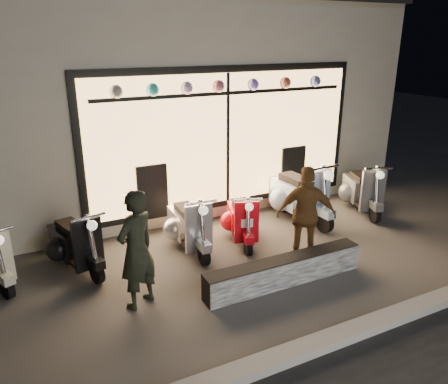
# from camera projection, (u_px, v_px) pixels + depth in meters

# --- Properties ---
(ground) EXTENTS (40.00, 40.00, 0.00)m
(ground) POSITION_uv_depth(u_px,v_px,m) (238.00, 269.00, 6.66)
(ground) COLOR #383533
(ground) RESTS_ON ground
(kerb) EXTENTS (40.00, 0.25, 0.12)m
(kerb) POSITION_uv_depth(u_px,v_px,m) (321.00, 343.00, 4.96)
(kerb) COLOR slate
(kerb) RESTS_ON ground
(shop_building) EXTENTS (10.20, 6.23, 4.20)m
(shop_building) POSITION_uv_depth(u_px,v_px,m) (138.00, 94.00, 10.16)
(shop_building) COLOR beige
(shop_building) RESTS_ON ground
(graffiti_barrier) EXTENTS (2.47, 0.28, 0.40)m
(graffiti_barrier) POSITION_uv_depth(u_px,v_px,m) (284.00, 271.00, 6.22)
(graffiti_barrier) COLOR black
(graffiti_barrier) RESTS_ON ground
(scooter_silver) EXTENTS (0.46, 1.37, 0.98)m
(scooter_silver) POSITION_uv_depth(u_px,v_px,m) (188.00, 224.00, 7.28)
(scooter_silver) COLOR black
(scooter_silver) RESTS_ON ground
(scooter_red) EXTENTS (0.67, 1.26, 0.90)m
(scooter_red) POSITION_uv_depth(u_px,v_px,m) (241.00, 218.00, 7.60)
(scooter_red) COLOR black
(scooter_red) RESTS_ON ground
(scooter_black) EXTENTS (0.68, 1.36, 0.97)m
(scooter_black) POSITION_uv_depth(u_px,v_px,m) (74.00, 242.00, 6.66)
(scooter_black) COLOR black
(scooter_black) RESTS_ON ground
(scooter_blue) EXTENTS (0.56, 1.63, 1.17)m
(scooter_blue) POSITION_uv_depth(u_px,v_px,m) (296.00, 194.00, 8.48)
(scooter_blue) COLOR black
(scooter_blue) RESTS_ON ground
(scooter_grey) EXTENTS (0.79, 1.42, 1.02)m
(scooter_grey) POSITION_uv_depth(u_px,v_px,m) (361.00, 189.00, 8.91)
(scooter_grey) COLOR black
(scooter_grey) RESTS_ON ground
(man) EXTENTS (0.69, 0.61, 1.60)m
(man) POSITION_uv_depth(u_px,v_px,m) (136.00, 250.00, 5.52)
(man) COLOR black
(man) RESTS_ON ground
(woman) EXTENTS (0.97, 0.79, 1.54)m
(woman) POSITION_uv_depth(u_px,v_px,m) (306.00, 215.00, 6.69)
(woman) COLOR brown
(woman) RESTS_ON ground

